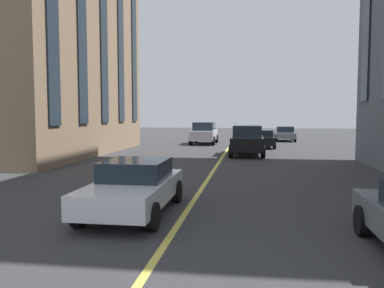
{
  "coord_description": "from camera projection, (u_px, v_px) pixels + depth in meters",
  "views": [
    {
      "loc": [
        6.3,
        -1.66,
        2.58
      ],
      "look_at": [
        16.09,
        -0.2,
        1.83
      ],
      "focal_mm": 36.93,
      "sensor_mm": 36.0,
      "label": 1
    }
  ],
  "objects": [
    {
      "name": "building_left_near",
      "position": [
        26.0,
        41.0,
        25.29
      ],
      "size": [
        16.19,
        10.43,
        14.58
      ],
      "color": "#846B51",
      "rests_on": "ground_plane"
    },
    {
      "name": "car_grey_oncoming",
      "position": [
        285.0,
        134.0,
        37.76
      ],
      "size": [
        3.9,
        1.89,
        1.4
      ],
      "color": "slate",
      "rests_on": "ground_plane"
    },
    {
      "name": "car_white_far",
      "position": [
        134.0,
        186.0,
        10.3
      ],
      "size": [
        4.4,
        1.95,
        1.37
      ],
      "color": "silver",
      "rests_on": "ground_plane"
    },
    {
      "name": "car_black_parked_b",
      "position": [
        262.0,
        138.0,
        30.56
      ],
      "size": [
        4.4,
        1.95,
        1.37
      ],
      "color": "black",
      "rests_on": "ground_plane"
    },
    {
      "name": "car_silver_near",
      "position": [
        204.0,
        133.0,
        34.13
      ],
      "size": [
        4.7,
        2.14,
        1.88
      ],
      "color": "#B7BABF",
      "rests_on": "ground_plane"
    },
    {
      "name": "car_black_parked_a",
      "position": [
        247.0,
        140.0,
        24.75
      ],
      "size": [
        4.7,
        2.14,
        1.88
      ],
      "color": "black",
      "rests_on": "ground_plane"
    },
    {
      "name": "lane_centre_line",
      "position": [
        203.0,
        187.0,
        13.95
      ],
      "size": [
        80.0,
        0.16,
        0.01
      ],
      "color": "#D8C64C",
      "rests_on": "ground_plane"
    }
  ]
}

